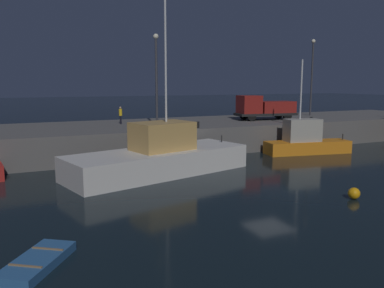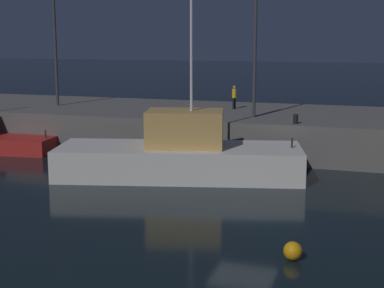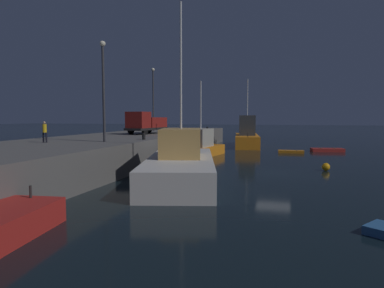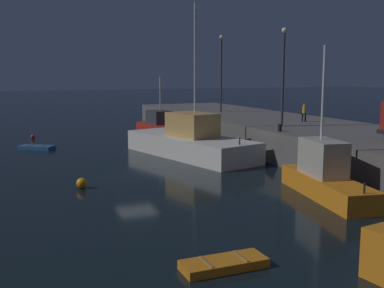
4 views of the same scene
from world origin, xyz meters
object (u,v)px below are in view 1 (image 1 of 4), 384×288
(mooring_buoy_near, at_px, (354,193))
(dockworker, at_px, (121,114))
(rowboat_white_mid, at_px, (37,262))
(bollard_west, at_px, (198,125))
(utility_truck, at_px, (264,108))
(bollard_east, at_px, (311,120))
(lamp_post_central, at_px, (312,72))
(fishing_boat_orange, at_px, (306,141))
(fishing_trawler_red, at_px, (160,157))
(lamp_post_east, at_px, (156,73))

(mooring_buoy_near, bearing_deg, dockworker, 109.46)
(rowboat_white_mid, relative_size, bollard_west, 6.01)
(utility_truck, bearing_deg, bollard_east, -59.55)
(mooring_buoy_near, height_order, lamp_post_central, lamp_post_central)
(lamp_post_central, distance_m, utility_truck, 9.23)
(mooring_buoy_near, bearing_deg, lamp_post_central, 53.98)
(bollard_west, bearing_deg, utility_truck, 22.31)
(bollard_west, distance_m, bollard_east, 11.59)
(fishing_boat_orange, xyz_separation_m, bollard_east, (2.72, 2.51, 1.50))
(utility_truck, relative_size, bollard_west, 12.17)
(fishing_trawler_red, xyz_separation_m, bollard_east, (16.69, 4.47, 1.46))
(fishing_boat_orange, relative_size, mooring_buoy_near, 12.97)
(dockworker, bearing_deg, fishing_trawler_red, -90.56)
(lamp_post_east, bearing_deg, bollard_east, -9.62)
(rowboat_white_mid, height_order, lamp_post_east, lamp_post_east)
(bollard_west, bearing_deg, lamp_post_central, 19.78)
(fishing_boat_orange, bearing_deg, lamp_post_east, 157.05)
(fishing_trawler_red, relative_size, dockworker, 8.31)
(fishing_trawler_red, height_order, bollard_west, fishing_trawler_red)
(lamp_post_east, xyz_separation_m, utility_truck, (11.97, 1.72, -3.25))
(fishing_boat_orange, xyz_separation_m, lamp_post_east, (-11.69, 4.95, 5.72))
(dockworker, bearing_deg, bollard_east, -20.28)
(rowboat_white_mid, height_order, lamp_post_central, lamp_post_central)
(fishing_boat_orange, bearing_deg, utility_truck, 87.61)
(bollard_east, bearing_deg, utility_truck, 120.45)
(rowboat_white_mid, bearing_deg, fishing_boat_orange, 30.20)
(utility_truck, bearing_deg, rowboat_white_mid, -138.93)
(fishing_trawler_red, height_order, fishing_boat_orange, fishing_trawler_red)
(lamp_post_east, relative_size, bollard_west, 14.58)
(fishing_trawler_red, height_order, utility_truck, fishing_trawler_red)
(mooring_buoy_near, bearing_deg, bollard_east, 56.28)
(bollard_west, bearing_deg, fishing_trawler_red, -136.35)
(mooring_buoy_near, xyz_separation_m, lamp_post_east, (-4.99, 16.58, 6.50))
(utility_truck, height_order, bollard_west, utility_truck)
(mooring_buoy_near, xyz_separation_m, dockworker, (-7.16, 20.26, 2.91))
(lamp_post_central, bearing_deg, rowboat_white_mid, -144.22)
(lamp_post_east, bearing_deg, rowboat_white_mid, -120.44)
(lamp_post_central, xyz_separation_m, bollard_west, (-17.23, -6.19, -4.68))
(bollard_east, bearing_deg, dockworker, 159.72)
(fishing_trawler_red, xyz_separation_m, fishing_boat_orange, (13.97, 1.96, -0.04))
(bollard_east, bearing_deg, fishing_boat_orange, -137.35)
(mooring_buoy_near, xyz_separation_m, utility_truck, (6.99, 18.29, 3.25))
(rowboat_white_mid, relative_size, bollard_east, 6.06)
(mooring_buoy_near, height_order, bollard_east, bollard_east)
(dockworker, bearing_deg, utility_truck, -7.93)
(fishing_trawler_red, height_order, lamp_post_central, fishing_trawler_red)
(fishing_boat_orange, distance_m, rowboat_white_mid, 25.70)
(rowboat_white_mid, height_order, dockworker, dockworker)
(bollard_east, bearing_deg, rowboat_white_mid, -148.24)
(bollard_west, bearing_deg, bollard_east, -2.03)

